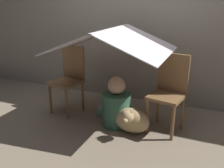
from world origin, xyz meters
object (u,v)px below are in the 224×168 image
at_px(dog, 131,120).
at_px(chair_left, 69,77).
at_px(person_front, 116,106).
at_px(chair_right, 169,90).

bearing_deg(dog, chair_left, 164.38).
height_order(chair_left, dog, chair_left).
distance_m(chair_left, person_front, 0.80).
distance_m(chair_left, dog, 1.07).
xyz_separation_m(person_front, dog, (0.23, -0.12, -0.09)).
bearing_deg(person_front, dog, -28.15).
height_order(chair_left, chair_right, same).
xyz_separation_m(chair_left, person_front, (0.75, -0.15, -0.24)).
xyz_separation_m(chair_left, chair_right, (1.33, -0.00, 0.00)).
height_order(chair_right, person_front, chair_right).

